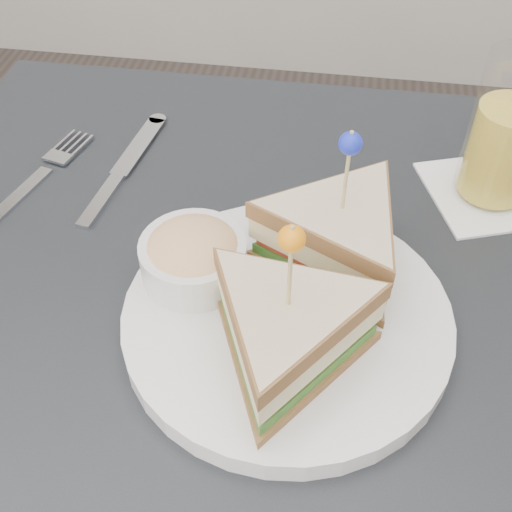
% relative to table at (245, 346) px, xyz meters
% --- Properties ---
extents(table, '(0.80, 0.80, 0.75)m').
position_rel_table_xyz_m(table, '(0.00, 0.00, 0.00)').
color(table, black).
rests_on(table, ground).
extents(plate_meal, '(0.39, 0.39, 0.18)m').
position_rel_table_xyz_m(plate_meal, '(0.05, -0.02, 0.12)').
color(plate_meal, white).
rests_on(plate_meal, table).
extents(cutlery_fork, '(0.08, 0.21, 0.01)m').
position_rel_table_xyz_m(cutlery_fork, '(-0.27, 0.14, 0.08)').
color(cutlery_fork, silver).
rests_on(cutlery_fork, table).
extents(cutlery_knife, '(0.05, 0.22, 0.01)m').
position_rel_table_xyz_m(cutlery_knife, '(-0.17, 0.17, 0.08)').
color(cutlery_knife, silver).
rests_on(cutlery_knife, table).
extents(drink_set, '(0.17, 0.17, 0.17)m').
position_rel_table_xyz_m(drink_set, '(0.25, 0.19, 0.15)').
color(drink_set, white).
rests_on(drink_set, table).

